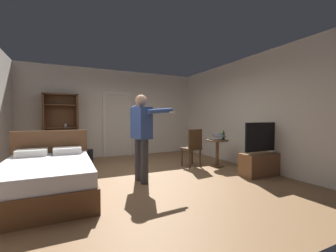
{
  "coord_description": "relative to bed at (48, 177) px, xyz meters",
  "views": [
    {
      "loc": [
        -1.46,
        -4.33,
        1.28
      ],
      "look_at": [
        0.67,
        0.18,
        1.09
      ],
      "focal_mm": 22.9,
      "sensor_mm": 36.0,
      "label": 1
    }
  ],
  "objects": [
    {
      "name": "tv_flatscreen",
      "position": [
        4.26,
        -0.61,
        0.04
      ],
      "size": [
        1.12,
        0.4,
        1.18
      ],
      "color": "brown",
      "rests_on": "ground_plane"
    },
    {
      "name": "suitcase_small",
      "position": [
        0.66,
        2.31,
        -0.11
      ],
      "size": [
        0.59,
        0.45,
        0.39
      ],
      "primitive_type": "cube",
      "rotation": [
        0.0,
        0.0,
        -0.25
      ],
      "color": "black",
      "rests_on": "ground_plane"
    },
    {
      "name": "bottle_on_table",
      "position": [
        4.0,
        0.43,
        0.5
      ],
      "size": [
        0.06,
        0.06,
        0.25
      ],
      "color": "#1A5314",
      "rests_on": "side_table"
    },
    {
      "name": "bookshelf",
      "position": [
        0.14,
        3.03,
        0.76
      ],
      "size": [
        0.94,
        0.32,
        1.97
      ],
      "color": "brown",
      "rests_on": "ground_plane"
    },
    {
      "name": "wall_back",
      "position": [
        1.76,
        3.25,
        1.12
      ],
      "size": [
        5.83,
        0.12,
        2.85
      ],
      "primitive_type": "cube",
      "color": "silver",
      "rests_on": "ground_plane"
    },
    {
      "name": "person_blue_shirt",
      "position": [
        1.64,
        0.04,
        0.71
      ],
      "size": [
        0.8,
        0.64,
        1.73
      ],
      "color": "#333338",
      "rests_on": "ground_plane"
    },
    {
      "name": "bed",
      "position": [
        0.0,
        0.0,
        0.0
      ],
      "size": [
        1.36,
        2.09,
        1.02
      ],
      "color": "brown",
      "rests_on": "ground_plane"
    },
    {
      "name": "wall_right",
      "position": [
        4.62,
        0.34,
        1.12
      ],
      "size": [
        0.12,
        5.95,
        2.85
      ],
      "primitive_type": "cube",
      "color": "silver",
      "rests_on": "ground_plane"
    },
    {
      "name": "suitcase_dark",
      "position": [
        0.31,
        2.11,
        -0.08
      ],
      "size": [
        0.48,
        0.32,
        0.44
      ],
      "primitive_type": "cube",
      "rotation": [
        0.0,
        0.0,
        -0.07
      ],
      "color": "#4C1919",
      "rests_on": "ground_plane"
    },
    {
      "name": "ground_plane",
      "position": [
        1.76,
        0.34,
        -0.3
      ],
      "size": [
        6.29,
        6.29,
        0.0
      ],
      "primitive_type": "plane",
      "color": "olive"
    },
    {
      "name": "doorway_frame",
      "position": [
        1.82,
        3.17,
        0.92
      ],
      "size": [
        0.93,
        0.08,
        2.13
      ],
      "color": "white",
      "rests_on": "ground_plane"
    },
    {
      "name": "wooden_chair",
      "position": [
        3.24,
        0.72,
        0.24
      ],
      "size": [
        0.47,
        0.47,
        0.99
      ],
      "color": "#4C331E",
      "rests_on": "ground_plane"
    },
    {
      "name": "laptop",
      "position": [
        3.82,
        0.47,
        0.45
      ],
      "size": [
        0.36,
        0.37,
        0.16
      ],
      "color": "black",
      "rests_on": "side_table"
    },
    {
      "name": "side_table",
      "position": [
        3.86,
        0.51,
        0.16
      ],
      "size": [
        0.57,
        0.57,
        0.7
      ],
      "color": "brown",
      "rests_on": "ground_plane"
    }
  ]
}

